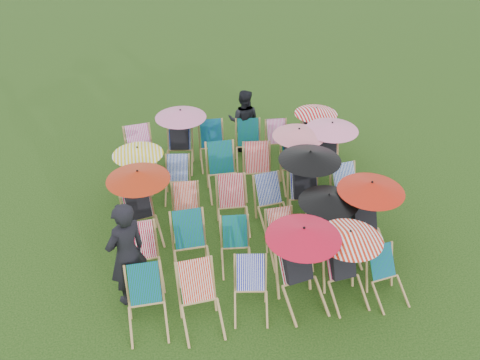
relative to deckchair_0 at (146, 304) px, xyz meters
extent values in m
plane|color=black|center=(2.07, 2.21, -0.47)|extent=(100.00, 100.00, 0.00)
cube|color=#095F21|center=(0.00, 0.26, 0.18)|extent=(0.50, 0.37, 0.58)
cube|color=red|center=(0.81, 0.15, 0.20)|extent=(0.54, 0.41, 0.60)
cube|color=#0810A6|center=(1.70, 0.24, 0.13)|extent=(0.50, 0.41, 0.54)
cube|color=red|center=(2.45, 0.29, 0.23)|extent=(0.59, 0.48, 0.63)
cube|color=black|center=(2.46, 0.24, 0.23)|extent=(0.52, 0.53, 0.66)
sphere|color=tan|center=(2.44, 0.35, 0.57)|extent=(0.23, 0.23, 0.23)
cylinder|color=black|center=(2.53, 0.21, 0.52)|extent=(0.03, 0.03, 0.77)
cone|color=red|center=(2.53, 0.21, 0.87)|extent=(1.21, 1.21, 0.19)
cube|color=#DB2B5B|center=(3.22, 0.25, 0.16)|extent=(0.51, 0.41, 0.56)
cube|color=black|center=(3.23, 0.20, 0.16)|extent=(0.44, 0.45, 0.59)
sphere|color=tan|center=(3.22, 0.30, 0.47)|extent=(0.21, 0.21, 0.21)
cylinder|color=black|center=(3.29, 0.17, 0.42)|extent=(0.03, 0.03, 0.69)
cone|color=red|center=(3.29, 0.17, 0.73)|extent=(1.09, 1.09, 0.17)
cube|color=#0A6B3F|center=(3.92, 0.12, 0.10)|extent=(0.48, 0.38, 0.51)
cube|color=red|center=(-0.03, 1.31, 0.18)|extent=(0.52, 0.40, 0.59)
cube|color=#0A7228|center=(0.82, 1.44, 0.21)|extent=(0.53, 0.40, 0.61)
cube|color=#0B742C|center=(1.64, 1.34, 0.11)|extent=(0.47, 0.37, 0.52)
cube|color=red|center=(2.49, 1.40, 0.12)|extent=(0.46, 0.35, 0.53)
cube|color=#070B9B|center=(3.24, 1.30, 0.15)|extent=(0.49, 0.38, 0.56)
cube|color=black|center=(3.24, 1.25, 0.15)|extent=(0.42, 0.43, 0.58)
sphere|color=tan|center=(3.25, 1.35, 0.45)|extent=(0.20, 0.20, 0.20)
cylinder|color=black|center=(3.29, 1.21, 0.40)|extent=(0.03, 0.03, 0.68)
cone|color=black|center=(3.29, 1.21, 0.71)|extent=(1.07, 1.07, 0.17)
cube|color=#0A6A2A|center=(4.00, 1.31, 0.22)|extent=(0.57, 0.45, 0.62)
cube|color=black|center=(4.00, 1.26, 0.22)|extent=(0.49, 0.50, 0.65)
sphere|color=tan|center=(3.99, 1.37, 0.56)|extent=(0.23, 0.23, 0.23)
cylinder|color=black|center=(4.07, 1.23, 0.51)|extent=(0.03, 0.03, 0.76)
cone|color=#B21A0A|center=(4.07, 1.23, 0.85)|extent=(1.20, 1.20, 0.18)
cube|color=red|center=(-0.06, 2.47, 0.21)|extent=(0.58, 0.47, 0.61)
cube|color=black|center=(-0.04, 2.41, 0.21)|extent=(0.51, 0.52, 0.64)
sphere|color=tan|center=(-0.07, 2.52, 0.55)|extent=(0.23, 0.23, 0.23)
cylinder|color=black|center=(0.03, 2.39, 0.49)|extent=(0.03, 0.03, 0.75)
cone|color=#A42409|center=(0.03, 2.39, 0.84)|extent=(1.18, 1.18, 0.18)
cube|color=red|center=(0.87, 2.52, 0.13)|extent=(0.47, 0.36, 0.54)
cube|color=red|center=(1.77, 2.50, 0.18)|extent=(0.51, 0.39, 0.59)
cube|color=#07239C|center=(2.52, 2.47, 0.15)|extent=(0.51, 0.41, 0.56)
cube|color=#070A99|center=(3.24, 2.50, 0.23)|extent=(0.56, 0.43, 0.63)
cube|color=black|center=(3.24, 2.44, 0.23)|extent=(0.48, 0.49, 0.66)
sphere|color=tan|center=(3.25, 2.55, 0.58)|extent=(0.23, 0.23, 0.23)
cylinder|color=black|center=(3.30, 2.39, 0.52)|extent=(0.03, 0.03, 0.77)
cone|color=black|center=(3.30, 2.39, 0.88)|extent=(1.22, 1.22, 0.19)
cube|color=#072F9C|center=(4.12, 2.51, 0.17)|extent=(0.52, 0.41, 0.57)
cube|color=#096627|center=(-0.01, 3.63, 0.13)|extent=(0.48, 0.37, 0.54)
cube|color=black|center=(-0.02, 3.58, 0.13)|extent=(0.41, 0.42, 0.56)
sphere|color=tan|center=(-0.01, 3.68, 0.42)|extent=(0.20, 0.20, 0.20)
cylinder|color=black|center=(0.04, 3.54, 0.37)|extent=(0.03, 0.03, 0.66)
cone|color=yellow|center=(0.04, 3.54, 0.68)|extent=(1.03, 1.03, 0.16)
cube|color=#072AA3|center=(0.82, 3.65, 0.10)|extent=(0.48, 0.39, 0.52)
cube|color=#096624|center=(1.75, 3.70, 0.23)|extent=(0.53, 0.40, 0.63)
cube|color=red|center=(2.53, 3.60, 0.20)|extent=(0.54, 0.42, 0.61)
cube|color=#096024|center=(3.35, 3.62, 0.17)|extent=(0.51, 0.39, 0.58)
cube|color=black|center=(3.35, 3.57, 0.17)|extent=(0.43, 0.45, 0.61)
sphere|color=tan|center=(3.36, 3.67, 0.49)|extent=(0.21, 0.21, 0.21)
cylinder|color=black|center=(3.41, 3.53, 0.44)|extent=(0.03, 0.03, 0.71)
cone|color=#D86E7D|center=(3.41, 3.53, 0.76)|extent=(1.11, 1.11, 0.17)
cube|color=red|center=(4.11, 3.69, 0.19)|extent=(0.56, 0.46, 0.59)
cube|color=black|center=(4.10, 3.64, 0.19)|extent=(0.49, 0.50, 0.62)
sphere|color=tan|center=(4.12, 3.75, 0.52)|extent=(0.22, 0.22, 0.22)
cylinder|color=black|center=(4.16, 3.59, 0.46)|extent=(0.03, 0.03, 0.73)
cone|color=pink|center=(4.16, 3.59, 0.80)|extent=(1.14, 1.14, 0.18)
cube|color=#DB2B93|center=(0.05, 4.82, 0.21)|extent=(0.56, 0.44, 0.61)
cube|color=#072192|center=(0.99, 4.88, 0.19)|extent=(0.55, 0.44, 0.60)
cube|color=black|center=(0.98, 4.83, 0.19)|extent=(0.48, 0.49, 0.62)
sphere|color=tan|center=(0.99, 4.94, 0.52)|extent=(0.22, 0.22, 0.22)
cylinder|color=black|center=(1.03, 4.78, 0.47)|extent=(0.03, 0.03, 0.73)
cone|color=#D06A96|center=(1.03, 4.78, 0.80)|extent=(1.15, 1.15, 0.18)
cube|color=#09663F|center=(1.71, 4.86, 0.18)|extent=(0.51, 0.38, 0.59)
cube|color=#0A6A27|center=(2.57, 4.75, 0.18)|extent=(0.54, 0.42, 0.59)
cube|color=#CD2988|center=(3.26, 4.81, 0.11)|extent=(0.46, 0.35, 0.52)
cube|color=red|center=(4.11, 4.76, 0.11)|extent=(0.48, 0.39, 0.52)
cube|color=black|center=(4.11, 4.71, 0.11)|extent=(0.42, 0.43, 0.54)
sphere|color=tan|center=(4.12, 4.80, 0.39)|extent=(0.19, 0.19, 0.19)
cylinder|color=black|center=(4.15, 4.67, 0.34)|extent=(0.03, 0.03, 0.63)
cone|color=red|center=(4.15, 4.67, 0.64)|extent=(1.00, 1.00, 0.15)
imported|color=black|center=(-0.23, 0.65, 0.50)|extent=(0.85, 0.79, 1.94)
imported|color=black|center=(2.53, 5.12, 0.30)|extent=(0.91, 0.80, 1.55)
camera|label=1|loc=(0.36, -5.95, 6.23)|focal=40.00mm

